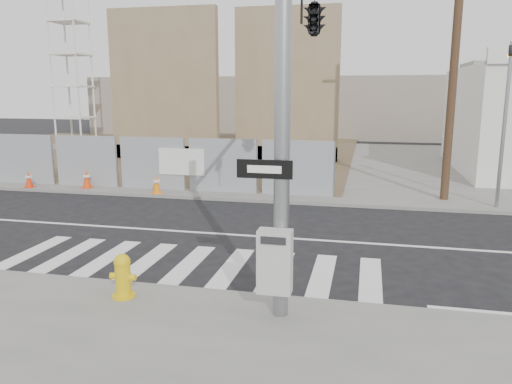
% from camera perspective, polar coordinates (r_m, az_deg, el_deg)
% --- Properties ---
extents(ground, '(100.00, 100.00, 0.00)m').
position_cam_1_polar(ground, '(13.69, -4.08, -4.81)').
color(ground, black).
rests_on(ground, ground).
extents(sidewalk_far, '(50.00, 20.00, 0.12)m').
position_cam_1_polar(sidewalk_far, '(27.11, 4.47, 3.43)').
color(sidewalk_far, slate).
rests_on(sidewalk_far, ground).
extents(signal_pole, '(0.96, 5.87, 7.00)m').
position_cam_1_polar(signal_pole, '(10.66, 5.70, 16.53)').
color(signal_pole, gray).
rests_on(signal_pole, sidewalk_near).
extents(far_signal_pole, '(0.16, 0.20, 5.60)m').
position_cam_1_polar(far_signal_pole, '(17.68, 26.71, 9.13)').
color(far_signal_pole, gray).
rests_on(far_signal_pole, sidewalk_far).
extents(chain_link_fence, '(24.60, 0.04, 2.00)m').
position_cam_1_polar(chain_link_fence, '(22.53, -25.34, 3.45)').
color(chain_link_fence, gray).
rests_on(chain_link_fence, sidewalk_far).
extents(concrete_wall_left, '(6.00, 1.30, 8.00)m').
position_cam_1_polar(concrete_wall_left, '(27.85, -10.35, 10.35)').
color(concrete_wall_left, '#796649').
rests_on(concrete_wall_left, sidewalk_far).
extents(concrete_wall_right, '(5.50, 1.30, 8.00)m').
position_cam_1_polar(concrete_wall_right, '(27.01, 3.54, 10.48)').
color(concrete_wall_right, '#796649').
rests_on(concrete_wall_right, sidewalk_far).
extents(crane_tower, '(2.60, 2.60, 18.15)m').
position_cam_1_polar(crane_tower, '(35.44, -20.76, 19.18)').
color(crane_tower, slate).
rests_on(crane_tower, sidewalk_far).
extents(utility_pole_right, '(1.60, 0.28, 10.00)m').
position_cam_1_polar(utility_pole_right, '(18.32, 21.82, 14.97)').
color(utility_pole_right, '#442F20').
rests_on(utility_pole_right, sidewalk_far).
extents(fire_hydrant, '(0.51, 0.49, 0.82)m').
position_cam_1_polar(fire_hydrant, '(9.53, -14.97, -9.24)').
color(fire_hydrant, gold).
rests_on(fire_hydrant, sidewalk_near).
extents(traffic_cone_b, '(0.37, 0.37, 0.65)m').
position_cam_1_polar(traffic_cone_b, '(21.46, -24.53, 1.32)').
color(traffic_cone_b, red).
rests_on(traffic_cone_b, sidewalk_far).
extents(traffic_cone_c, '(0.38, 0.38, 0.72)m').
position_cam_1_polar(traffic_cone_c, '(20.53, -18.78, 1.43)').
color(traffic_cone_c, '#DD3D0B').
rests_on(traffic_cone_c, sidewalk_far).
extents(traffic_cone_d, '(0.48, 0.48, 0.71)m').
position_cam_1_polar(traffic_cone_d, '(18.72, -11.31, 0.89)').
color(traffic_cone_d, orange).
rests_on(traffic_cone_d, sidewalk_far).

